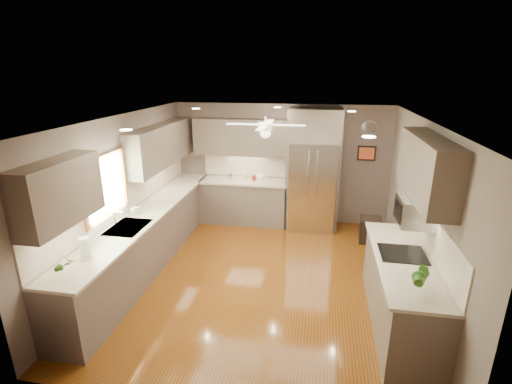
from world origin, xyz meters
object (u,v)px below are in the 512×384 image
(soap_bottle, at_px, (135,209))
(microwave, at_px, (415,211))
(canister_b, at_px, (231,177))
(bowl, at_px, (261,179))
(canister_d, at_px, (254,178))
(potted_plant_right, at_px, (422,276))
(canister_c, at_px, (245,175))
(refrigerator, at_px, (313,172))
(potted_plant_left, at_px, (66,264))
(paper_towel, at_px, (85,249))
(stool, at_px, (371,230))

(soap_bottle, distance_m, microwave, 4.14)
(canister_b, distance_m, microwave, 4.11)
(bowl, bearing_deg, canister_d, -169.24)
(potted_plant_right, xyz_separation_m, microwave, (0.10, 0.96, 0.38))
(canister_c, xyz_separation_m, canister_d, (0.21, -0.05, -0.03))
(potted_plant_right, bearing_deg, refrigerator, 108.49)
(canister_d, height_order, potted_plant_left, potted_plant_left)
(canister_c, xyz_separation_m, soap_bottle, (-1.33, -2.26, -0.00))
(canister_d, bearing_deg, paper_towel, -111.10)
(soap_bottle, distance_m, paper_towel, 1.49)
(canister_c, xyz_separation_m, microwave, (2.75, -2.80, 0.45))
(canister_c, bearing_deg, microwave, -45.51)
(potted_plant_left, relative_size, potted_plant_right, 0.82)
(microwave, bearing_deg, refrigerator, 116.09)
(microwave, distance_m, paper_towel, 4.10)
(canister_d, bearing_deg, canister_c, 167.06)
(bowl, xyz_separation_m, paper_towel, (-1.57, -3.73, 0.11))
(canister_d, distance_m, paper_towel, 3.97)
(canister_c, relative_size, canister_d, 1.48)
(canister_b, relative_size, potted_plant_left, 0.55)
(potted_plant_left, relative_size, microwave, 0.49)
(refrigerator, bearing_deg, potted_plant_right, -71.51)
(soap_bottle, distance_m, refrigerator, 3.51)
(potted_plant_left, height_order, stool, potted_plant_left)
(canister_b, xyz_separation_m, bowl, (0.63, 0.05, -0.04))
(stool, bearing_deg, potted_plant_left, -137.18)
(bowl, bearing_deg, canister_c, 176.66)
(soap_bottle, bearing_deg, bowl, 53.14)
(canister_b, distance_m, canister_c, 0.30)
(microwave, distance_m, stool, 2.52)
(soap_bottle, relative_size, paper_towel, 0.55)
(canister_c, bearing_deg, canister_d, -12.94)
(soap_bottle, xyz_separation_m, stool, (3.91, 1.65, -0.79))
(canister_c, distance_m, stool, 2.77)
(canister_c, distance_m, soap_bottle, 2.62)
(microwave, height_order, paper_towel, microwave)
(soap_bottle, xyz_separation_m, paper_towel, (0.11, -1.49, 0.06))
(canister_b, xyz_separation_m, potted_plant_right, (2.94, -3.69, 0.09))
(refrigerator, bearing_deg, microwave, -63.91)
(soap_bottle, bearing_deg, canister_b, 64.49)
(soap_bottle, xyz_separation_m, potted_plant_right, (3.98, -1.50, 0.08))
(canister_d, distance_m, potted_plant_left, 4.32)
(stool, bearing_deg, canister_c, 166.72)
(refrigerator, relative_size, microwave, 4.45)
(canister_c, relative_size, microwave, 0.30)
(canister_c, bearing_deg, soap_bottle, -120.50)
(potted_plant_left, height_order, microwave, microwave)
(bowl, height_order, refrigerator, refrigerator)
(canister_b, bearing_deg, bowl, 4.48)
(canister_c, height_order, microwave, microwave)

